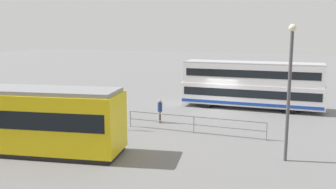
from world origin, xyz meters
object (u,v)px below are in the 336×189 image
at_px(double_decker_bus, 251,85).
at_px(info_sign, 116,107).
at_px(street_lamp, 289,82).
at_px(pedestrian_near_railing, 160,109).

height_order(double_decker_bus, info_sign, double_decker_bus).
relative_size(info_sign, street_lamp, 0.34).
distance_m(double_decker_bus, info_sign, 12.13).
bearing_deg(street_lamp, info_sign, -12.08).
height_order(pedestrian_near_railing, info_sign, info_sign).
bearing_deg(info_sign, double_decker_bus, -126.65).
bearing_deg(double_decker_bus, info_sign, 53.35).
xyz_separation_m(double_decker_bus, pedestrian_near_railing, (5.29, 7.02, -1.01)).
height_order(info_sign, street_lamp, street_lamp).
relative_size(double_decker_bus, info_sign, 5.09).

